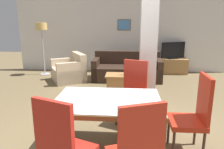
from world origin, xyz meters
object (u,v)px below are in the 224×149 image
object	(u,v)px
coffee_table	(121,82)
bottle	(126,71)
dining_chair_head_right	(194,113)
tv_screen	(173,51)
dining_table	(108,110)
dining_chair_far_right	(133,90)
sofa	(127,70)
tv_stand	(172,66)
armchair	(70,71)
dining_chair_near_left	(63,146)
floor_lamp	(42,31)

from	to	relation	value
coffee_table	bottle	bearing A→B (deg)	-13.75
dining_chair_head_right	coffee_table	distance (m)	2.84
tv_screen	dining_table	bearing A→B (deg)	46.65
dining_chair_far_right	sofa	bearing A→B (deg)	-65.50
dining_chair_head_right	bottle	xyz separation A→B (m)	(-0.95, 2.57, -0.05)
tv_stand	tv_screen	size ratio (longest dim) A/B	1.21
sofa	tv_screen	distance (m)	1.80
tv_stand	coffee_table	bearing A→B (deg)	-130.21
sofa	tv_screen	world-z (taller)	tv_screen
tv_stand	armchair	bearing A→B (deg)	-160.16
armchair	tv_stand	distance (m)	3.41
dining_chair_far_right	armchair	bearing A→B (deg)	-32.26
dining_chair_near_left	coffee_table	distance (m)	3.55
bottle	tv_screen	world-z (taller)	tv_screen
dining_chair_far_right	armchair	size ratio (longest dim) A/B	0.92
dining_chair_head_right	dining_table	bearing A→B (deg)	90.00
dining_table	sofa	distance (m)	3.74
dining_table	coffee_table	distance (m)	2.63
tv_stand	floor_lamp	xyz separation A→B (m)	(-4.26, -0.43, 1.17)
sofa	bottle	bearing A→B (deg)	88.81
dining_table	dining_chair_head_right	size ratio (longest dim) A/B	1.32
dining_table	dining_chair_head_right	bearing A→B (deg)	0.00
tv_stand	floor_lamp	size ratio (longest dim) A/B	0.58
dining_chair_near_left	bottle	distance (m)	3.52
sofa	tv_screen	bearing A→B (deg)	-150.81
sofa	floor_lamp	size ratio (longest dim) A/B	1.21
sofa	coffee_table	size ratio (longest dim) A/B	2.66
bottle	tv_screen	xyz separation A→B (m)	(1.54, 2.00, 0.24)
armchair	coffee_table	world-z (taller)	armchair
dining_chair_near_left	armchair	bearing A→B (deg)	126.12
bottle	tv_screen	distance (m)	2.53
dining_table	dining_chair_near_left	size ratio (longest dim) A/B	1.32
dining_chair_far_right	coffee_table	bearing A→B (deg)	-58.87
dining_chair_far_right	coffee_table	world-z (taller)	dining_chair_far_right
dining_chair_head_right	tv_stand	distance (m)	4.62
dining_chair_near_left	coffee_table	xyz separation A→B (m)	(0.44, 3.50, -0.36)
dining_table	dining_chair_near_left	world-z (taller)	dining_chair_near_left
coffee_table	floor_lamp	distance (m)	3.24
dining_chair_near_left	armchair	distance (m)	4.46
armchair	tv_screen	distance (m)	3.44
dining_chair_near_left	sofa	distance (m)	4.67
bottle	armchair	bearing A→B (deg)	153.20
armchair	tv_screen	xyz separation A→B (m)	(3.20, 1.16, 0.49)
sofa	tv_screen	xyz separation A→B (m)	(1.51, 0.85, 0.50)
armchair	tv_stand	bearing A→B (deg)	-100.22
bottle	floor_lamp	size ratio (longest dim) A/B	0.16
dining_table	dining_chair_far_right	bearing A→B (deg)	68.13
tv_stand	tv_screen	bearing A→B (deg)	0.00
dining_table	tv_screen	size ratio (longest dim) A/B	1.79
dining_chair_far_right	coffee_table	distance (m)	1.76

